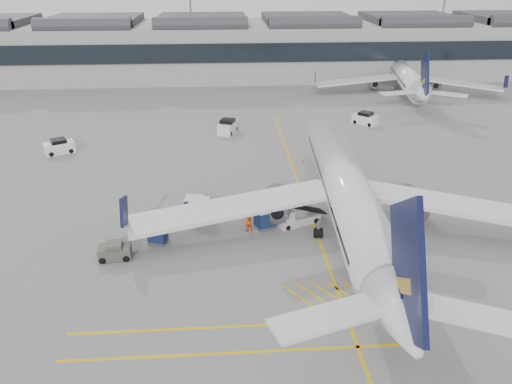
{
  "coord_description": "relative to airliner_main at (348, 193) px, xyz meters",
  "views": [
    {
      "loc": [
        1.79,
        -36.87,
        22.47
      ],
      "look_at": [
        4.5,
        3.0,
        4.0
      ],
      "focal_mm": 35.0,
      "sensor_mm": 36.0,
      "label": 1
    }
  ],
  "objects": [
    {
      "name": "baggage_cart_c",
      "position": [
        -17.09,
        -1.74,
        -2.5
      ],
      "size": [
        1.9,
        1.7,
        1.7
      ],
      "rotation": [
        0.0,
        0.0,
        -0.27
      ],
      "color": "gray",
      "rests_on": "ground"
    },
    {
      "name": "service_van_left",
      "position": [
        -32.25,
        21.99,
        -2.57
      ],
      "size": [
        4.08,
        3.27,
        1.88
      ],
      "rotation": [
        0.0,
        0.0,
        0.47
      ],
      "color": "silver",
      "rests_on": "ground"
    },
    {
      "name": "service_van_right",
      "position": [
        10.45,
        31.71,
        -2.56
      ],
      "size": [
        3.93,
        3.87,
        1.89
      ],
      "rotation": [
        0.0,
        0.0,
        -0.76
      ],
      "color": "silver",
      "rests_on": "ground"
    },
    {
      "name": "baggage_cart_a",
      "position": [
        -14.08,
        3.19,
        -2.37
      ],
      "size": [
        2.05,
        1.78,
        1.93
      ],
      "rotation": [
        0.0,
        0.0,
        -0.16
      ],
      "color": "gray",
      "rests_on": "ground"
    },
    {
      "name": "airliner_main",
      "position": [
        0.0,
        0.0,
        0.0
      ],
      "size": [
        39.82,
        43.61,
        11.59
      ],
      "rotation": [
        0.0,
        0.0,
        -0.06
      ],
      "color": "silver",
      "rests_on": "ground"
    },
    {
      "name": "ground",
      "position": [
        -12.86,
        -3.41,
        -3.41
      ],
      "size": [
        220.0,
        220.0,
        0.0
      ],
      "primitive_type": "plane",
      "color": "gray",
      "rests_on": "ground"
    },
    {
      "name": "light_masts",
      "position": [
        -14.53,
        82.59,
        11.09
      ],
      "size": [
        113.0,
        0.6,
        25.45
      ],
      "color": "slate",
      "rests_on": "ground"
    },
    {
      "name": "ramp_agent_b",
      "position": [
        -9.14,
        -0.14,
        -2.41
      ],
      "size": [
        1.22,
        1.15,
        2.0
      ],
      "primitive_type": "imported",
      "rotation": [
        0.0,
        0.0,
        3.69
      ],
      "color": "#FF5B0D",
      "rests_on": "ground"
    },
    {
      "name": "apron_markings",
      "position": [
        -2.86,
        6.59,
        -3.4
      ],
      "size": [
        0.25,
        60.0,
        0.01
      ],
      "primitive_type": "cube",
      "color": "gold",
      "rests_on": "ground"
    },
    {
      "name": "airliner_far",
      "position": [
        23.32,
        51.37,
        -0.43
      ],
      "size": [
        34.32,
        37.8,
        10.12
      ],
      "rotation": [
        0.0,
        0.0,
        -0.17
      ],
      "color": "silver",
      "rests_on": "ground"
    },
    {
      "name": "baggage_cart_d",
      "position": [
        -13.55,
        2.63,
        -2.35
      ],
      "size": [
        2.12,
        1.86,
        1.97
      ],
      "rotation": [
        0.0,
        0.0,
        -0.19
      ],
      "color": "gray",
      "rests_on": "ground"
    },
    {
      "name": "belt_loader",
      "position": [
        -4.42,
        0.94,
        -2.8
      ],
      "size": [
        5.15,
        3.33,
        2.06
      ],
      "rotation": [
        0.0,
        0.0,
        0.42
      ],
      "color": "#BBB8B2",
      "rests_on": "ground"
    },
    {
      "name": "terminal",
      "position": [
        -12.86,
        68.51,
        2.73
      ],
      "size": [
        200.0,
        20.45,
        12.4
      ],
      "color": "#9E9E99",
      "rests_on": "ground"
    },
    {
      "name": "baggage_cart_b",
      "position": [
        -7.51,
        0.33,
        -2.43
      ],
      "size": [
        2.18,
        2.03,
        1.83
      ],
      "rotation": [
        0.0,
        0.0,
        0.43
      ],
      "color": "gray",
      "rests_on": "ground"
    },
    {
      "name": "pushback_tug",
      "position": [
        -20.36,
        -4.11,
        -2.75
      ],
      "size": [
        2.75,
        1.83,
        1.47
      ],
      "rotation": [
        0.0,
        0.0,
        0.09
      ],
      "color": "#4B4C41",
      "rests_on": "ground"
    },
    {
      "name": "safety_cone_engine",
      "position": [
        1.68,
        4.34,
        -3.13
      ],
      "size": [
        0.4,
        0.4,
        0.55
      ],
      "primitive_type": "cone",
      "color": "#F24C0A",
      "rests_on": "ground"
    },
    {
      "name": "ramp_agent_a",
      "position": [
        -5.28,
        2.34,
        -2.61
      ],
      "size": [
        0.63,
        0.7,
        1.6
      ],
      "primitive_type": "imported",
      "rotation": [
        0.0,
        0.0,
        1.01
      ],
      "color": "orange",
      "rests_on": "ground"
    },
    {
      "name": "safety_cone_nose",
      "position": [
        -1.39,
        16.71,
        -3.18
      ],
      "size": [
        0.32,
        0.32,
        0.45
      ],
      "primitive_type": "cone",
      "color": "#F24C0A",
      "rests_on": "ground"
    },
    {
      "name": "service_van_mid",
      "position": [
        -10.45,
        29.0,
        -2.52
      ],
      "size": [
        3.13,
        4.3,
        1.99
      ],
      "rotation": [
        0.0,
        0.0,
        1.23
      ],
      "color": "silver",
      "rests_on": "ground"
    }
  ]
}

